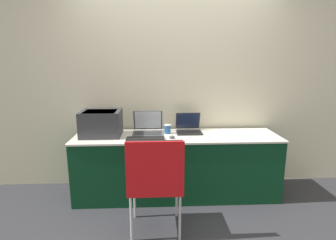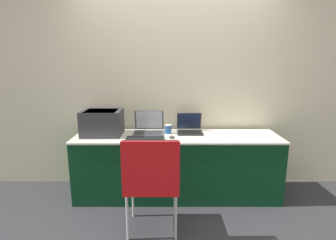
{
  "view_description": "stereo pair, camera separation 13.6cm",
  "coord_description": "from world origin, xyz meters",
  "px_view_note": "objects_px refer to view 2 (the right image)",
  "views": [
    {
      "loc": [
        -0.24,
        -2.65,
        1.59
      ],
      "look_at": [
        -0.1,
        0.32,
        0.93
      ],
      "focal_mm": 28.0,
      "sensor_mm": 36.0,
      "label": 1
    },
    {
      "loc": [
        -0.11,
        -2.66,
        1.59
      ],
      "look_at": [
        -0.1,
        0.32,
        0.93
      ],
      "focal_mm": 28.0,
      "sensor_mm": 36.0,
      "label": 2
    }
  ],
  "objects_px": {
    "laptop_left": "(148,128)",
    "coffee_cup": "(168,129)",
    "laptop_right": "(189,128)",
    "chair": "(151,175)",
    "external_keyboard": "(145,138)",
    "mouse": "(171,137)",
    "printer": "(102,121)"
  },
  "relations": [
    {
      "from": "laptop_left",
      "to": "coffee_cup",
      "type": "relative_size",
      "value": 3.3
    },
    {
      "from": "laptop_left",
      "to": "laptop_right",
      "type": "relative_size",
      "value": 1.18
    },
    {
      "from": "laptop_right",
      "to": "chair",
      "type": "relative_size",
      "value": 0.32
    },
    {
      "from": "laptop_right",
      "to": "external_keyboard",
      "type": "height_order",
      "value": "laptop_right"
    },
    {
      "from": "mouse",
      "to": "chair",
      "type": "distance_m",
      "value": 0.7
    },
    {
      "from": "laptop_left",
      "to": "external_keyboard",
      "type": "relative_size",
      "value": 0.85
    },
    {
      "from": "external_keyboard",
      "to": "coffee_cup",
      "type": "distance_m",
      "value": 0.36
    },
    {
      "from": "printer",
      "to": "chair",
      "type": "xyz_separation_m",
      "value": [
        0.62,
        -0.82,
        -0.31
      ]
    },
    {
      "from": "printer",
      "to": "coffee_cup",
      "type": "xyz_separation_m",
      "value": [
        0.77,
        0.05,
        -0.11
      ]
    },
    {
      "from": "external_keyboard",
      "to": "chair",
      "type": "xyz_separation_m",
      "value": [
        0.11,
        -0.63,
        -0.16
      ]
    },
    {
      "from": "mouse",
      "to": "chair",
      "type": "relative_size",
      "value": 0.07
    },
    {
      "from": "external_keyboard",
      "to": "coffee_cup",
      "type": "relative_size",
      "value": 3.9
    },
    {
      "from": "laptop_right",
      "to": "coffee_cup",
      "type": "distance_m",
      "value": 0.27
    },
    {
      "from": "mouse",
      "to": "laptop_right",
      "type": "bearing_deg",
      "value": 50.52
    },
    {
      "from": "printer",
      "to": "external_keyboard",
      "type": "xyz_separation_m",
      "value": [
        0.51,
        -0.19,
        -0.15
      ]
    },
    {
      "from": "laptop_left",
      "to": "chair",
      "type": "xyz_separation_m",
      "value": [
        0.09,
        -0.9,
        -0.21
      ]
    },
    {
      "from": "printer",
      "to": "chair",
      "type": "bearing_deg",
      "value": -52.78
    },
    {
      "from": "laptop_right",
      "to": "external_keyboard",
      "type": "bearing_deg",
      "value": -150.09
    },
    {
      "from": "mouse",
      "to": "external_keyboard",
      "type": "bearing_deg",
      "value": -174.59
    },
    {
      "from": "laptop_right",
      "to": "mouse",
      "type": "relative_size",
      "value": 4.57
    },
    {
      "from": "laptop_left",
      "to": "mouse",
      "type": "height_order",
      "value": "laptop_left"
    },
    {
      "from": "printer",
      "to": "laptop_right",
      "type": "relative_size",
      "value": 1.5
    },
    {
      "from": "printer",
      "to": "coffee_cup",
      "type": "distance_m",
      "value": 0.78
    },
    {
      "from": "laptop_left",
      "to": "laptop_right",
      "type": "xyz_separation_m",
      "value": [
        0.5,
        0.03,
        -0.01
      ]
    },
    {
      "from": "laptop_right",
      "to": "chair",
      "type": "bearing_deg",
      "value": -113.94
    },
    {
      "from": "laptop_right",
      "to": "coffee_cup",
      "type": "relative_size",
      "value": 2.79
    },
    {
      "from": "laptop_left",
      "to": "coffee_cup",
      "type": "distance_m",
      "value": 0.24
    },
    {
      "from": "printer",
      "to": "mouse",
      "type": "xyz_separation_m",
      "value": [
        0.81,
        -0.16,
        -0.14
      ]
    },
    {
      "from": "external_keyboard",
      "to": "laptop_right",
      "type": "bearing_deg",
      "value": 29.91
    },
    {
      "from": "laptop_left",
      "to": "mouse",
      "type": "distance_m",
      "value": 0.37
    },
    {
      "from": "laptop_left",
      "to": "laptop_right",
      "type": "height_order",
      "value": "laptop_left"
    },
    {
      "from": "external_keyboard",
      "to": "chair",
      "type": "relative_size",
      "value": 0.44
    }
  ]
}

